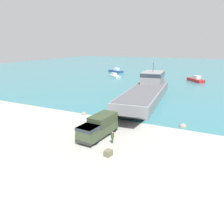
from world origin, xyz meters
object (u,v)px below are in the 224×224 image
landing_craft (147,90)px  soldier_on_ramp (112,137)px  moored_boat_b (114,76)px  moored_boat_c (196,80)px  moored_boat_a (116,71)px  military_truck (98,127)px  cargo_crate (108,153)px

landing_craft → soldier_on_ramp: (3.85, -27.06, -0.99)m
landing_craft → moored_boat_b: size_ratio=5.66×
moored_boat_b → landing_craft: bearing=74.1°
landing_craft → moored_boat_c: 31.70m
landing_craft → moored_boat_a: size_ratio=4.30×
landing_craft → soldier_on_ramp: landing_craft is taller
moored_boat_a → moored_boat_c: moored_boat_c is taller
military_truck → moored_boat_a: (-29.15, 68.03, -0.85)m
landing_craft → moored_boat_b: (-21.69, 27.14, -1.34)m
landing_craft → military_truck: 25.95m
moored_boat_a → cargo_crate: bearing=-131.2°
moored_boat_a → landing_craft: bearing=-122.0°
moored_boat_b → moored_boat_c: size_ratio=0.86×
soldier_on_ramp → moored_boat_b: size_ratio=0.26×
landing_craft → soldier_on_ramp: size_ratio=21.56×
military_truck → cargo_crate: (3.81, -4.45, -1.15)m
moored_boat_a → military_truck: bearing=-132.4°
soldier_on_ramp → moored_boat_b: bearing=-52.4°
military_truck → moored_boat_b: (-22.78, 53.06, -0.93)m
moored_boat_c → soldier_on_ramp: bearing=-134.2°
landing_craft → moored_boat_a: 50.61m
cargo_crate → moored_boat_b: bearing=114.8°
soldier_on_ramp → moored_boat_b: 59.91m
military_truck → moored_boat_b: military_truck is taller
soldier_on_ramp → military_truck: bearing=-10.0°
landing_craft → moored_boat_c: landing_craft is taller
soldier_on_ramp → moored_boat_a: bearing=-52.9°
soldier_on_ramp → moored_boat_a: size_ratio=0.20×
landing_craft → military_truck: landing_craft is taller
moored_boat_b → moored_boat_c: 30.21m
landing_craft → moored_boat_b: 34.76m
moored_boat_c → cargo_crate: size_ratio=8.14×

